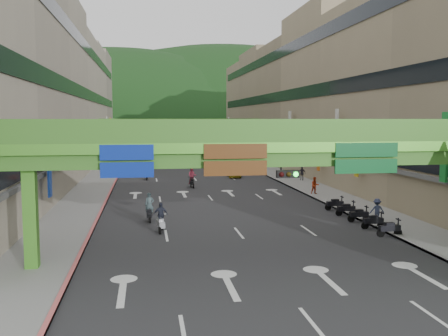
# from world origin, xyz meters

# --- Properties ---
(ground) EXTENTS (320.00, 320.00, 0.00)m
(ground) POSITION_xyz_m (0.00, 0.00, 0.00)
(ground) COLOR black
(ground) RESTS_ON ground
(road_slab) EXTENTS (18.00, 140.00, 0.02)m
(road_slab) POSITION_xyz_m (0.00, 50.00, 0.01)
(road_slab) COLOR #28282B
(road_slab) RESTS_ON ground
(sidewalk_left) EXTENTS (4.00, 140.00, 0.15)m
(sidewalk_left) POSITION_xyz_m (-11.00, 50.00, 0.07)
(sidewalk_left) COLOR gray
(sidewalk_left) RESTS_ON ground
(sidewalk_right) EXTENTS (4.00, 140.00, 0.15)m
(sidewalk_right) POSITION_xyz_m (11.00, 50.00, 0.07)
(sidewalk_right) COLOR gray
(sidewalk_right) RESTS_ON ground
(curb_left) EXTENTS (0.20, 140.00, 0.18)m
(curb_left) POSITION_xyz_m (-9.10, 50.00, 0.09)
(curb_left) COLOR #CC5959
(curb_left) RESTS_ON ground
(curb_right) EXTENTS (0.20, 140.00, 0.18)m
(curb_right) POSITION_xyz_m (9.10, 50.00, 0.09)
(curb_right) COLOR gray
(curb_right) RESTS_ON ground
(building_row_left) EXTENTS (12.80, 95.00, 19.00)m
(building_row_left) POSITION_xyz_m (-18.93, 50.00, 9.46)
(building_row_left) COLOR #9E937F
(building_row_left) RESTS_ON ground
(building_row_right) EXTENTS (12.80, 95.00, 19.00)m
(building_row_right) POSITION_xyz_m (18.93, 50.00, 9.46)
(building_row_right) COLOR gray
(building_row_right) RESTS_ON ground
(overpass_near) EXTENTS (28.00, 12.27, 7.10)m
(overpass_near) POSITION_xyz_m (0.93, 5.38, 5.21)
(overpass_near) COLOR #4C9E2D
(overpass_near) RESTS_ON ground
(overpass_far) EXTENTS (28.00, 2.20, 7.10)m
(overpass_far) POSITION_xyz_m (0.00, 65.00, 5.40)
(overpass_far) COLOR #4C9E2D
(overpass_far) RESTS_ON ground
(hill_left) EXTENTS (168.00, 140.00, 112.00)m
(hill_left) POSITION_xyz_m (-15.00, 160.00, 0.00)
(hill_left) COLOR #1C4419
(hill_left) RESTS_ON ground
(hill_right) EXTENTS (208.00, 176.00, 128.00)m
(hill_right) POSITION_xyz_m (25.00, 180.00, 0.00)
(hill_right) COLOR #1C4419
(hill_right) RESTS_ON ground
(bunting_string) EXTENTS (26.00, 0.36, 0.47)m
(bunting_string) POSITION_xyz_m (0.00, 30.00, 5.96)
(bunting_string) COLOR black
(bunting_string) RESTS_ON ground
(scooter_rider_near) EXTENTS (0.63, 1.60, 2.02)m
(scooter_rider_near) POSITION_xyz_m (-5.46, 16.42, 0.94)
(scooter_rider_near) COLOR black
(scooter_rider_near) RESTS_ON ground
(scooter_rider_mid) EXTENTS (0.96, 1.60, 2.12)m
(scooter_rider_mid) POSITION_xyz_m (-0.99, 32.91, 1.10)
(scooter_rider_mid) COLOR black
(scooter_rider_mid) RESTS_ON ground
(scooter_rider_left) EXTENTS (0.95, 1.60, 1.90)m
(scooter_rider_left) POSITION_xyz_m (-4.80, 13.01, 0.94)
(scooter_rider_left) COLOR #919199
(scooter_rider_left) RESTS_ON ground
(scooter_rider_far) EXTENTS (0.90, 1.60, 2.13)m
(scooter_rider_far) POSITION_xyz_m (-5.62, 40.33, 1.09)
(scooter_rider_far) COLOR maroon
(scooter_rider_far) RESTS_ON ground
(parked_scooter_row) EXTENTS (1.60, 9.35, 1.08)m
(parked_scooter_row) POSITION_xyz_m (8.80, 14.04, 0.52)
(parked_scooter_row) COLOR black
(parked_scooter_row) RESTS_ON ground
(car_silver) EXTENTS (1.59, 4.29, 1.40)m
(car_silver) POSITION_xyz_m (-7.00, 65.34, 0.70)
(car_silver) COLOR #ABAAB1
(car_silver) RESTS_ON ground
(car_yellow) EXTENTS (1.61, 3.73, 1.25)m
(car_yellow) POSITION_xyz_m (4.84, 41.27, 0.63)
(car_yellow) COLOR gold
(car_yellow) RESTS_ON ground
(pedestrian_red) EXTENTS (0.77, 0.60, 1.57)m
(pedestrian_red) POSITION_xyz_m (9.80, 26.00, 0.78)
(pedestrian_red) COLOR #B02D0E
(pedestrian_red) RESTS_ON ground
(pedestrian_dark) EXTENTS (0.98, 0.76, 1.56)m
(pedestrian_dark) POSITION_xyz_m (11.79, 36.18, 0.78)
(pedestrian_dark) COLOR #222028
(pedestrian_dark) RESTS_ON ground
(pedestrian_blue) EXTENTS (0.79, 0.57, 1.57)m
(pedestrian_blue) POSITION_xyz_m (9.80, 13.38, 0.79)
(pedestrian_blue) COLOR #2C334E
(pedestrian_blue) RESTS_ON ground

